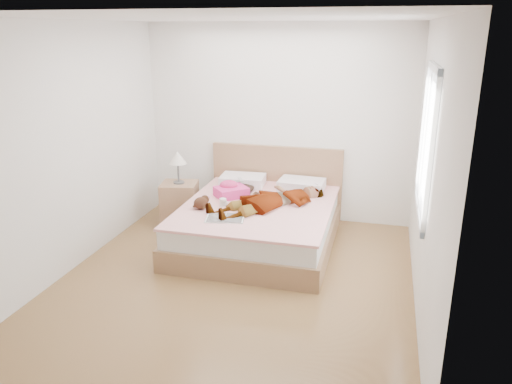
{
  "coord_description": "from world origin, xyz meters",
  "views": [
    {
      "loc": [
        1.39,
        -4.48,
        2.5
      ],
      "look_at": [
        0.0,
        0.85,
        0.7
      ],
      "focal_mm": 35.0,
      "sensor_mm": 36.0,
      "label": 1
    }
  ],
  "objects_px": {
    "bed": "(260,220)",
    "coffee_mug": "(223,202)",
    "woman": "(272,196)",
    "phone": "(241,179)",
    "towel": "(231,190)",
    "plush_toy": "(202,202)",
    "nightstand": "(180,200)",
    "magazine": "(225,218)"
  },
  "relations": [
    {
      "from": "phone",
      "to": "coffee_mug",
      "type": "distance_m",
      "value": 0.59
    },
    {
      "from": "plush_toy",
      "to": "towel",
      "type": "bearing_deg",
      "value": 68.71
    },
    {
      "from": "towel",
      "to": "phone",
      "type": "bearing_deg",
      "value": 71.48
    },
    {
      "from": "plush_toy",
      "to": "nightstand",
      "type": "relative_size",
      "value": 0.26
    },
    {
      "from": "phone",
      "to": "plush_toy",
      "type": "xyz_separation_m",
      "value": [
        -0.27,
        -0.71,
        -0.09
      ]
    },
    {
      "from": "phone",
      "to": "magazine",
      "type": "distance_m",
      "value": 1.0
    },
    {
      "from": "woman",
      "to": "phone",
      "type": "height_order",
      "value": "woman"
    },
    {
      "from": "phone",
      "to": "coffee_mug",
      "type": "height_order",
      "value": "phone"
    },
    {
      "from": "plush_toy",
      "to": "woman",
      "type": "bearing_deg",
      "value": 22.2
    },
    {
      "from": "phone",
      "to": "nightstand",
      "type": "relative_size",
      "value": 0.09
    },
    {
      "from": "woman",
      "to": "magazine",
      "type": "xyz_separation_m",
      "value": [
        -0.4,
        -0.58,
        -0.1
      ]
    },
    {
      "from": "bed",
      "to": "coffee_mug",
      "type": "distance_m",
      "value": 0.53
    },
    {
      "from": "woman",
      "to": "phone",
      "type": "bearing_deg",
      "value": -176.76
    },
    {
      "from": "woman",
      "to": "towel",
      "type": "distance_m",
      "value": 0.6
    },
    {
      "from": "woman",
      "to": "phone",
      "type": "distance_m",
      "value": 0.64
    },
    {
      "from": "towel",
      "to": "woman",
      "type": "bearing_deg",
      "value": -18.7
    },
    {
      "from": "phone",
      "to": "coffee_mug",
      "type": "xyz_separation_m",
      "value": [
        -0.05,
        -0.58,
        -0.12
      ]
    },
    {
      "from": "bed",
      "to": "towel",
      "type": "xyz_separation_m",
      "value": [
        -0.41,
        0.13,
        0.31
      ]
    },
    {
      "from": "nightstand",
      "to": "towel",
      "type": "bearing_deg",
      "value": -13.71
    },
    {
      "from": "towel",
      "to": "magazine",
      "type": "distance_m",
      "value": 0.79
    },
    {
      "from": "bed",
      "to": "nightstand",
      "type": "distance_m",
      "value": 1.23
    },
    {
      "from": "magazine",
      "to": "plush_toy",
      "type": "height_order",
      "value": "plush_toy"
    },
    {
      "from": "plush_toy",
      "to": "phone",
      "type": "bearing_deg",
      "value": 69.5
    },
    {
      "from": "bed",
      "to": "magazine",
      "type": "relative_size",
      "value": 4.44
    },
    {
      "from": "woman",
      "to": "coffee_mug",
      "type": "bearing_deg",
      "value": -120.35
    },
    {
      "from": "coffee_mug",
      "to": "nightstand",
      "type": "relative_size",
      "value": 0.13
    },
    {
      "from": "towel",
      "to": "plush_toy",
      "type": "distance_m",
      "value": 0.54
    },
    {
      "from": "bed",
      "to": "nightstand",
      "type": "xyz_separation_m",
      "value": [
        -1.19,
        0.32,
        0.05
      ]
    },
    {
      "from": "bed",
      "to": "towel",
      "type": "height_order",
      "value": "bed"
    },
    {
      "from": "magazine",
      "to": "nightstand",
      "type": "height_order",
      "value": "nightstand"
    },
    {
      "from": "woman",
      "to": "bed",
      "type": "bearing_deg",
      "value": -158.76
    },
    {
      "from": "woman",
      "to": "plush_toy",
      "type": "xyz_separation_m",
      "value": [
        -0.77,
        -0.31,
        -0.04
      ]
    },
    {
      "from": "towel",
      "to": "coffee_mug",
      "type": "relative_size",
      "value": 3.85
    },
    {
      "from": "magazine",
      "to": "plush_toy",
      "type": "relative_size",
      "value": 1.81
    },
    {
      "from": "bed",
      "to": "plush_toy",
      "type": "relative_size",
      "value": 8.04
    },
    {
      "from": "plush_toy",
      "to": "magazine",
      "type": "bearing_deg",
      "value": -35.55
    },
    {
      "from": "woman",
      "to": "plush_toy",
      "type": "bearing_deg",
      "value": -115.9
    },
    {
      "from": "towel",
      "to": "coffee_mug",
      "type": "distance_m",
      "value": 0.37
    },
    {
      "from": "woman",
      "to": "towel",
      "type": "relative_size",
      "value": 3.3
    },
    {
      "from": "woman",
      "to": "towel",
      "type": "xyz_separation_m",
      "value": [
        -0.57,
        0.19,
        -0.03
      ]
    },
    {
      "from": "woman",
      "to": "plush_toy",
      "type": "relative_size",
      "value": 6.11
    },
    {
      "from": "magazine",
      "to": "phone",
      "type": "bearing_deg",
      "value": 96.12
    }
  ]
}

